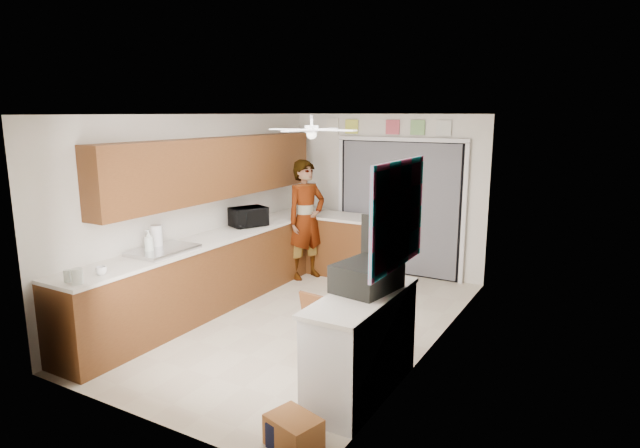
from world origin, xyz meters
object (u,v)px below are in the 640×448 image
at_px(suitcase, 367,276).
at_px(paper_towel_roll, 156,237).
at_px(cardboard_box, 294,432).
at_px(man, 306,220).
at_px(microwave, 248,217).
at_px(dog, 381,283).
at_px(cup, 101,271).
at_px(navy_crate, 294,434).
at_px(soap_bottle, 149,242).

bearing_deg(suitcase, paper_towel_roll, -173.39).
bearing_deg(cardboard_box, man, 119.83).
height_order(microwave, paper_towel_roll, paper_towel_roll).
relative_size(suitcase, dog, 0.95).
distance_m(cup, cardboard_box, 2.57).
bearing_deg(navy_crate, dog, 102.23).
distance_m(cup, dog, 3.61).
bearing_deg(paper_towel_roll, navy_crate, -24.92).
height_order(cup, cardboard_box, cup).
height_order(paper_towel_roll, navy_crate, paper_towel_roll).
height_order(navy_crate, dog, dog).
xyz_separation_m(microwave, cardboard_box, (2.55, -2.84, -0.95)).
distance_m(soap_bottle, navy_crate, 2.97).
relative_size(cup, man, 0.06).
xyz_separation_m(soap_bottle, dog, (1.87, 2.31, -0.83)).
height_order(suitcase, navy_crate, suitcase).
xyz_separation_m(paper_towel_roll, navy_crate, (2.69, -1.25, -0.98)).
bearing_deg(dog, soap_bottle, -123.50).
height_order(cardboard_box, dog, dog).
distance_m(cup, suitcase, 2.64).
bearing_deg(soap_bottle, man, 80.60).
distance_m(soap_bottle, paper_towel_roll, 0.22).
height_order(microwave, navy_crate, microwave).
distance_m(paper_towel_roll, man, 2.56).
distance_m(soap_bottle, suitcase, 2.67).
height_order(man, dog, man).
bearing_deg(paper_towel_roll, soap_bottle, -65.10).
xyz_separation_m(microwave, navy_crate, (2.55, -2.84, -0.97)).
xyz_separation_m(cup, paper_towel_roll, (-0.28, 1.00, 0.10)).
relative_size(soap_bottle, cardboard_box, 0.72).
bearing_deg(suitcase, cup, -151.36).
xyz_separation_m(suitcase, man, (-2.22, 2.60, -0.15)).
xyz_separation_m(navy_crate, man, (-2.15, 3.75, 0.81)).
bearing_deg(paper_towel_roll, man, 77.78).
bearing_deg(cardboard_box, microwave, 131.96).
distance_m(soap_bottle, cardboard_box, 2.96).
bearing_deg(dog, navy_crate, -72.31).
height_order(microwave, cardboard_box, microwave).
bearing_deg(paper_towel_roll, microwave, 85.09).
xyz_separation_m(cup, dog, (1.68, 3.11, -0.73)).
xyz_separation_m(man, dog, (1.42, -0.39, -0.67)).
relative_size(navy_crate, dog, 0.53).
relative_size(microwave, man, 0.27).
bearing_deg(cup, dog, 61.60).
relative_size(cup, navy_crate, 0.32).
distance_m(microwave, suitcase, 3.12).
bearing_deg(dog, suitcase, -64.71).
bearing_deg(soap_bottle, paper_towel_roll, 114.90).
relative_size(microwave, paper_towel_roll, 1.68).
xyz_separation_m(soap_bottle, suitcase, (2.67, 0.10, -0.02)).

